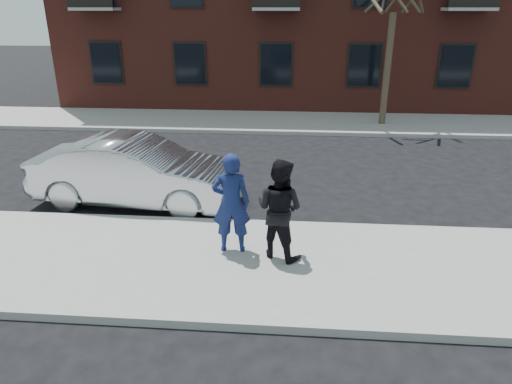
{
  "coord_description": "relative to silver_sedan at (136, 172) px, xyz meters",
  "views": [
    {
      "loc": [
        0.87,
        -7.51,
        4.54
      ],
      "look_at": [
        0.23,
        0.4,
        1.31
      ],
      "focal_mm": 32.0,
      "sensor_mm": 36.0,
      "label": 1
    }
  ],
  "objects": [
    {
      "name": "ground",
      "position": [
        2.87,
        -2.65,
        -0.82
      ],
      "size": [
        100.0,
        100.0,
        0.0
      ],
      "primitive_type": "plane",
      "color": "black",
      "rests_on": "ground"
    },
    {
      "name": "far_sidewalk",
      "position": [
        2.87,
        8.6,
        -0.75
      ],
      "size": [
        50.0,
        3.5,
        0.15
      ],
      "primitive_type": "cube",
      "color": "gray",
      "rests_on": "ground"
    },
    {
      "name": "silver_sedan",
      "position": [
        0.0,
        0.0,
        0.0
      ],
      "size": [
        5.12,
        2.2,
        1.64
      ],
      "primitive_type": "imported",
      "rotation": [
        0.0,
        0.0,
        1.48
      ],
      "color": "#B7BABF",
      "rests_on": "ground"
    },
    {
      "name": "far_curb",
      "position": [
        2.87,
        6.8,
        -0.75
      ],
      "size": [
        50.0,
        0.1,
        0.15
      ],
      "primitive_type": "cube",
      "color": "#999691",
      "rests_on": "ground"
    },
    {
      "name": "man_peacoat",
      "position": [
        3.56,
        -2.55,
        0.28
      ],
      "size": [
        1.16,
        1.08,
        1.91
      ],
      "rotation": [
        0.0,
        0.0,
        2.65
      ],
      "color": "black",
      "rests_on": "near_sidewalk"
    },
    {
      "name": "man_hoodie",
      "position": [
        2.65,
        -2.42,
        0.31
      ],
      "size": [
        0.76,
        0.55,
        1.96
      ],
      "rotation": [
        0.0,
        0.0,
        3.24
      ],
      "color": "navy",
      "rests_on": "near_sidewalk"
    },
    {
      "name": "near_sidewalk",
      "position": [
        2.87,
        -2.9,
        -0.75
      ],
      "size": [
        50.0,
        3.5,
        0.15
      ],
      "primitive_type": "cube",
      "color": "gray",
      "rests_on": "ground"
    },
    {
      "name": "near_curb",
      "position": [
        2.87,
        -1.1,
        -0.75
      ],
      "size": [
        50.0,
        0.1,
        0.15
      ],
      "primitive_type": "cube",
      "color": "#999691",
      "rests_on": "ground"
    }
  ]
}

